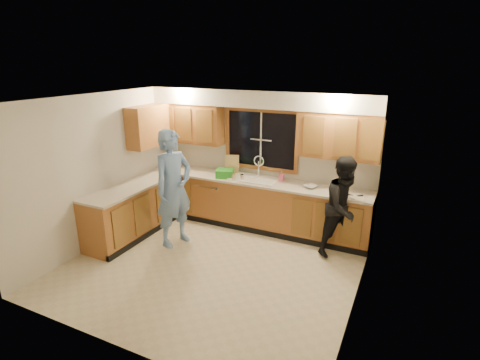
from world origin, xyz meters
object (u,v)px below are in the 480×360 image
(sink, at_px, (254,182))
(stove, at_px, (109,223))
(soap_bottle, at_px, (281,176))
(man, at_px, (174,188))
(knife_block, at_px, (179,162))
(dishwasher, at_px, (214,199))
(bowl, at_px, (311,187))
(woman, at_px, (345,207))
(dish_crate, at_px, (225,173))

(sink, xyz_separation_m, stove, (-1.80, -1.82, -0.41))
(stove, height_order, soap_bottle, soap_bottle)
(man, height_order, soap_bottle, man)
(soap_bottle, bearing_deg, stove, -139.17)
(man, relative_size, knife_block, 10.05)
(dishwasher, xyz_separation_m, bowl, (1.90, -0.01, 0.54))
(woman, bearing_deg, sink, 115.57)
(dishwasher, bearing_deg, sink, 0.99)
(woman, bearing_deg, dishwasher, 119.80)
(woman, bearing_deg, dish_crate, 120.72)
(soap_bottle, relative_size, bowl, 0.85)
(dishwasher, xyz_separation_m, soap_bottle, (1.32, 0.15, 0.60))
(man, distance_m, soap_bottle, 1.92)
(dishwasher, distance_m, dish_crate, 0.66)
(dish_crate, xyz_separation_m, soap_bottle, (1.02, 0.23, 0.02))
(sink, distance_m, bowl, 1.05)
(stove, distance_m, woman, 3.81)
(stove, relative_size, knife_block, 4.61)
(dishwasher, bearing_deg, woman, -7.64)
(man, bearing_deg, bowl, -43.71)
(woman, distance_m, dish_crate, 2.27)
(dishwasher, distance_m, knife_block, 1.05)
(stove, distance_m, dish_crate, 2.20)
(stove, xyz_separation_m, woman, (3.49, 1.47, 0.36))
(stove, relative_size, dish_crate, 2.87)
(soap_bottle, bearing_deg, knife_block, -179.06)
(sink, bearing_deg, dishwasher, -179.01)
(dishwasher, bearing_deg, man, -94.19)
(woman, bearing_deg, bowl, 100.16)
(stove, bearing_deg, dishwasher, 62.31)
(sink, height_order, dishwasher, sink)
(knife_block, bearing_deg, sink, -25.81)
(stove, height_order, bowl, bowl)
(sink, relative_size, dishwasher, 1.05)
(woman, bearing_deg, soap_bottle, 105.61)
(dishwasher, relative_size, stove, 0.91)
(man, bearing_deg, knife_block, 46.87)
(bowl, bearing_deg, stove, -147.67)
(sink, distance_m, man, 1.51)
(soap_bottle, bearing_deg, sink, -163.93)
(stove, distance_m, bowl, 3.41)
(stove, distance_m, man, 1.20)
(woman, height_order, bowl, woman)
(knife_block, relative_size, bowl, 0.93)
(knife_block, bearing_deg, woman, -30.11)
(dishwasher, relative_size, dish_crate, 2.61)
(dishwasher, height_order, soap_bottle, soap_bottle)
(stove, bearing_deg, woman, 22.81)
(soap_bottle, bearing_deg, man, -136.81)
(woman, xyz_separation_m, bowl, (-0.65, 0.33, 0.14))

